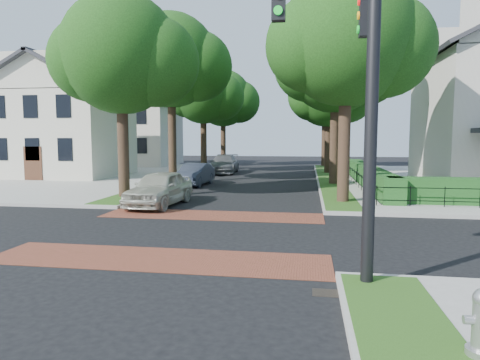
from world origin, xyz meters
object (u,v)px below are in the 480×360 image
at_px(parked_car_middle, 195,174).
at_px(parked_car_rear, 224,164).
at_px(parked_car_front, 159,188).
at_px(traffic_signal, 361,63).

distance_m(parked_car_middle, parked_car_rear, 9.95).
distance_m(parked_car_front, parked_car_middle, 8.49).
distance_m(parked_car_front, parked_car_rear, 18.43).
xyz_separation_m(traffic_signal, parked_car_front, (-7.90, 9.76, -3.89)).
distance_m(traffic_signal, parked_car_middle, 20.50).
relative_size(traffic_signal, parked_car_front, 1.67).
bearing_deg(traffic_signal, parked_car_front, 128.97).
height_order(traffic_signal, parked_car_rear, traffic_signal).
bearing_deg(parked_car_front, parked_car_rear, 95.91).
bearing_deg(parked_car_front, parked_car_middle, 98.07).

